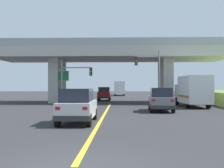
# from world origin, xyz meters

# --- Properties ---
(ground) EXTENTS (160.00, 160.00, 0.00)m
(ground) POSITION_xyz_m (0.00, 29.41, 0.00)
(ground) COLOR #2B2B2D
(overpass_bridge) EXTENTS (29.99, 8.75, 7.83)m
(overpass_bridge) POSITION_xyz_m (0.00, 29.41, 5.72)
(overpass_bridge) COLOR #B7B5AD
(overpass_bridge) RESTS_ON ground
(lane_divider_stripe) EXTENTS (0.20, 26.47, 0.01)m
(lane_divider_stripe) POSITION_xyz_m (0.00, 13.23, 0.00)
(lane_divider_stripe) COLOR yellow
(lane_divider_stripe) RESTS_ON ground
(suv_lead) EXTENTS (1.93, 4.51, 2.02)m
(suv_lead) POSITION_xyz_m (-1.27, 8.90, 1.01)
(suv_lead) COLOR silver
(suv_lead) RESTS_ON ground
(suv_crossing) EXTENTS (2.21, 4.54, 2.02)m
(suv_crossing) POSITION_xyz_m (4.70, 16.69, 1.01)
(suv_crossing) COLOR slate
(suv_crossing) RESTS_ON ground
(box_truck) EXTENTS (2.33, 7.26, 3.19)m
(box_truck) POSITION_xyz_m (8.73, 21.92, 1.67)
(box_truck) COLOR silver
(box_truck) RESTS_ON ground
(sedan_oncoming) EXTENTS (1.91, 4.40, 2.02)m
(sedan_oncoming) POSITION_xyz_m (-1.23, 35.08, 1.01)
(sedan_oncoming) COLOR maroon
(sedan_oncoming) RESTS_ON ground
(traffic_signal_nearside) EXTENTS (2.84, 0.36, 6.15)m
(traffic_signal_nearside) POSITION_xyz_m (4.73, 24.24, 3.89)
(traffic_signal_nearside) COLOR slate
(traffic_signal_nearside) RESTS_ON ground
(traffic_signal_farside) EXTENTS (3.65, 0.36, 5.05)m
(traffic_signal_farside) POSITION_xyz_m (-4.30, 24.95, 3.21)
(traffic_signal_farside) COLOR slate
(traffic_signal_farside) RESTS_ON ground
(highway_sign) EXTENTS (1.55, 0.17, 4.23)m
(highway_sign) POSITION_xyz_m (-5.93, 26.99, 3.08)
(highway_sign) COLOR slate
(highway_sign) RESTS_ON ground
(semi_truck_distant) EXTENTS (2.33, 7.49, 3.23)m
(semi_truck_distant) POSITION_xyz_m (1.00, 56.49, 1.69)
(semi_truck_distant) COLOR navy
(semi_truck_distant) RESTS_ON ground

